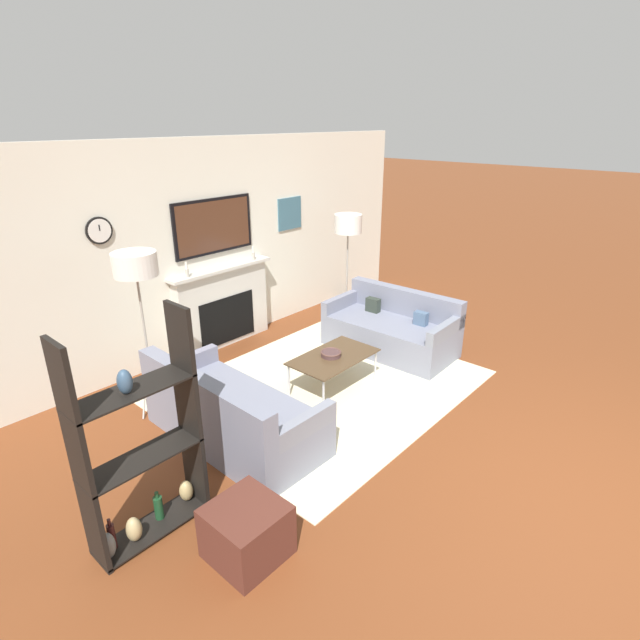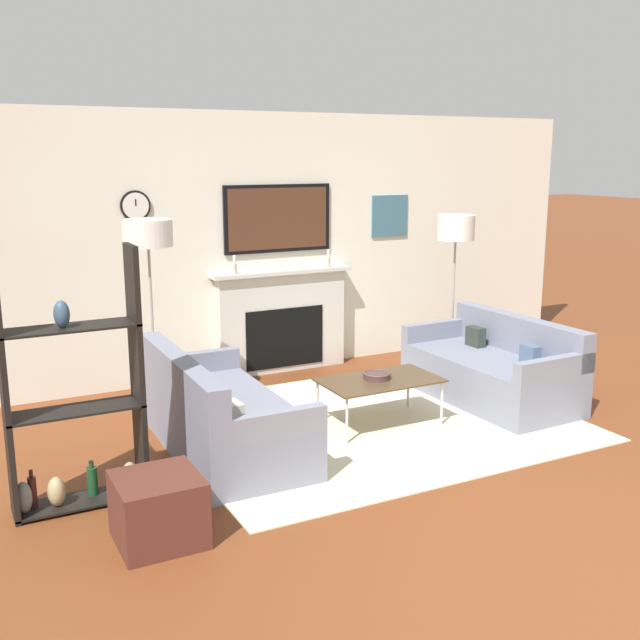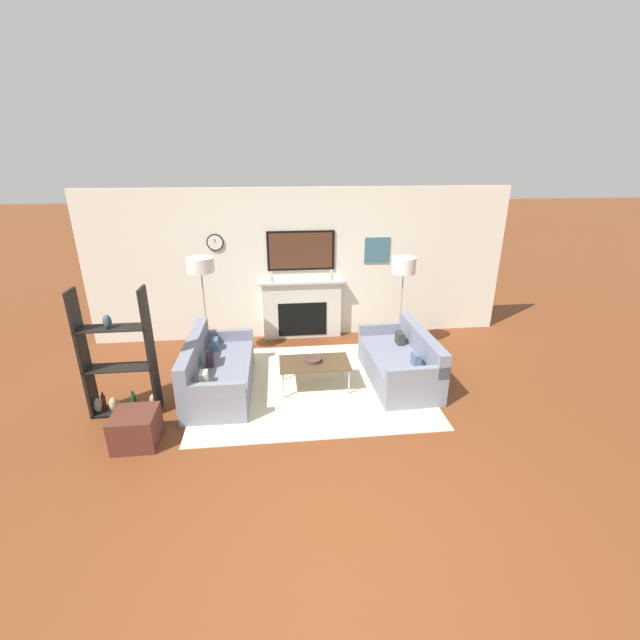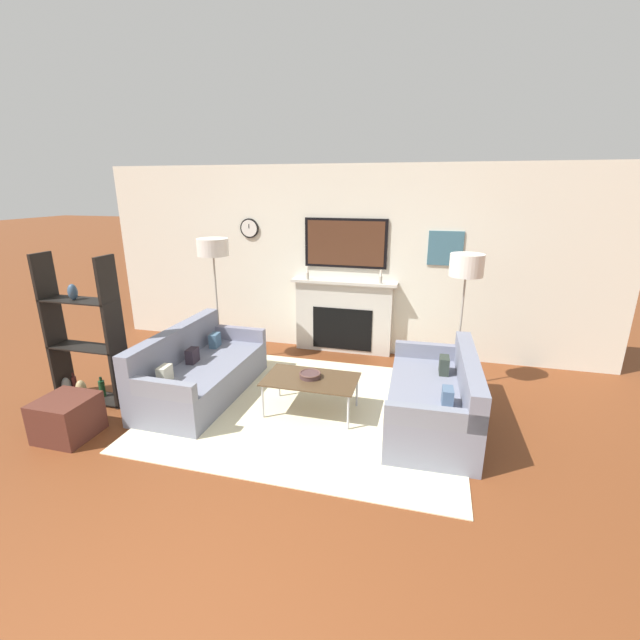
% 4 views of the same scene
% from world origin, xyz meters
% --- Properties ---
extents(fireplace_wall, '(7.51, 0.28, 2.70)m').
position_xyz_m(fireplace_wall, '(0.00, 4.81, 1.24)').
color(fireplace_wall, silver).
rests_on(fireplace_wall, ground_plane).
extents(area_rug, '(3.33, 2.69, 0.01)m').
position_xyz_m(area_rug, '(0.00, 2.89, 0.01)').
color(area_rug, beige).
rests_on(area_rug, ground_plane).
extents(couch_left, '(0.88, 1.83, 0.80)m').
position_xyz_m(couch_left, '(-1.37, 2.90, 0.27)').
color(couch_left, slate).
rests_on(couch_left, ground_plane).
extents(couch_right, '(0.90, 1.70, 0.77)m').
position_xyz_m(couch_right, '(1.36, 2.90, 0.28)').
color(couch_right, slate).
rests_on(couch_right, ground_plane).
extents(coffee_table, '(1.01, 0.59, 0.41)m').
position_xyz_m(coffee_table, '(0.04, 2.80, 0.38)').
color(coffee_table, '#4C3823').
rests_on(coffee_table, ground_plane).
extents(decorative_bowl, '(0.24, 0.24, 0.06)m').
position_xyz_m(decorative_bowl, '(0.03, 2.83, 0.44)').
color(decorative_bowl, '#4B3332').
rests_on(decorative_bowl, coffee_table).
extents(floor_lamp_left, '(0.42, 0.42, 1.75)m').
position_xyz_m(floor_lamp_left, '(-1.60, 3.87, 1.60)').
color(floor_lamp_left, '#9E998E').
rests_on(floor_lamp_left, ground_plane).
extents(floor_lamp_right, '(0.39, 0.39, 1.67)m').
position_xyz_m(floor_lamp_right, '(1.60, 3.87, 1.51)').
color(floor_lamp_right, '#9E998E').
rests_on(floor_lamp_right, ground_plane).
extents(shelf_unit, '(0.86, 0.28, 1.71)m').
position_xyz_m(shelf_unit, '(-2.51, 2.45, 0.71)').
color(shelf_unit, black).
rests_on(shelf_unit, ground_plane).
extents(ottoman, '(0.50, 0.50, 0.41)m').
position_xyz_m(ottoman, '(-2.17, 1.73, 0.21)').
color(ottoman, '#53291F').
rests_on(ottoman, ground_plane).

